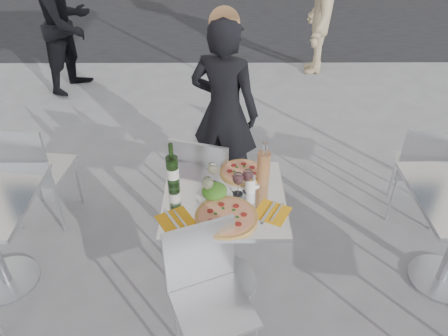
{
  "coord_description": "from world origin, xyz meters",
  "views": [
    {
      "loc": [
        -0.01,
        -2.02,
        2.38
      ],
      "look_at": [
        0.0,
        0.15,
        0.85
      ],
      "focal_mm": 35.0,
      "sensor_mm": 36.0,
      "label": 1
    }
  ],
  "objects_px": {
    "woman_diner": "(224,112)",
    "wineglass_red_b": "(248,176)",
    "side_chair_rfar": "(424,167)",
    "pizza_near": "(226,217)",
    "pedestrian_b": "(317,12)",
    "wineglass_white_a": "(208,184)",
    "chair_near": "(207,286)",
    "pedestrian_a": "(67,24)",
    "salad_plate": "(214,192)",
    "wineglass_white_b": "(213,169)",
    "main_table": "(224,223)",
    "napkin_left": "(176,220)",
    "sugar_shaker": "(250,184)",
    "napkin_right": "(272,212)",
    "wine_bottle": "(172,169)",
    "chair_far": "(205,180)",
    "side_chair_lfar": "(31,167)",
    "wineglass_red_a": "(238,179)",
    "pizza_far": "(242,173)",
    "carafe": "(263,167)"
  },
  "relations": [
    {
      "from": "pedestrian_b",
      "to": "napkin_left",
      "type": "distance_m",
      "value": 4.2
    },
    {
      "from": "main_table",
      "to": "pedestrian_a",
      "type": "distance_m",
      "value": 3.69
    },
    {
      "from": "main_table",
      "to": "napkin_left",
      "type": "height_order",
      "value": "napkin_left"
    },
    {
      "from": "pedestrian_a",
      "to": "napkin_left",
      "type": "distance_m",
      "value": 3.75
    },
    {
      "from": "wineglass_white_a",
      "to": "napkin_left",
      "type": "xyz_separation_m",
      "value": [
        -0.18,
        -0.19,
        -0.11
      ]
    },
    {
      "from": "chair_far",
      "to": "napkin_right",
      "type": "distance_m",
      "value": 0.76
    },
    {
      "from": "wineglass_white_a",
      "to": "wineglass_white_b",
      "type": "height_order",
      "value": "same"
    },
    {
      "from": "main_table",
      "to": "chair_far",
      "type": "distance_m",
      "value": 0.48
    },
    {
      "from": "pedestrian_a",
      "to": "wine_bottle",
      "type": "distance_m",
      "value": 3.44
    },
    {
      "from": "carafe",
      "to": "napkin_left",
      "type": "relative_size",
      "value": 1.18
    },
    {
      "from": "salad_plate",
      "to": "wineglass_white_b",
      "type": "bearing_deg",
      "value": 94.73
    },
    {
      "from": "woman_diner",
      "to": "sugar_shaker",
      "type": "distance_m",
      "value": 1.0
    },
    {
      "from": "chair_near",
      "to": "pizza_near",
      "type": "bearing_deg",
      "value": 47.41
    },
    {
      "from": "wineglass_white_b",
      "to": "wineglass_red_b",
      "type": "height_order",
      "value": "same"
    },
    {
      "from": "chair_near",
      "to": "carafe",
      "type": "relative_size",
      "value": 2.99
    },
    {
      "from": "pizza_near",
      "to": "side_chair_rfar",
      "type": "bearing_deg",
      "value": 29.28
    },
    {
      "from": "pedestrian_a",
      "to": "napkin_left",
      "type": "xyz_separation_m",
      "value": [
        1.57,
        -3.4,
        -0.05
      ]
    },
    {
      "from": "pizza_near",
      "to": "carafe",
      "type": "relative_size",
      "value": 1.22
    },
    {
      "from": "chair_far",
      "to": "chair_near",
      "type": "distance_m",
      "value": 0.93
    },
    {
      "from": "wineglass_white_b",
      "to": "napkin_right",
      "type": "bearing_deg",
      "value": -38.74
    },
    {
      "from": "chair_far",
      "to": "pizza_far",
      "type": "xyz_separation_m",
      "value": [
        0.25,
        -0.24,
        0.23
      ]
    },
    {
      "from": "main_table",
      "to": "sugar_shaker",
      "type": "height_order",
      "value": "sugar_shaker"
    },
    {
      "from": "side_chair_lfar",
      "to": "napkin_right",
      "type": "relative_size",
      "value": 3.79
    },
    {
      "from": "wineglass_red_a",
      "to": "napkin_right",
      "type": "bearing_deg",
      "value": -42.01
    },
    {
      "from": "pedestrian_b",
      "to": "wineglass_white_a",
      "type": "distance_m",
      "value": 3.96
    },
    {
      "from": "wineglass_white_b",
      "to": "chair_near",
      "type": "bearing_deg",
      "value": -92.4
    },
    {
      "from": "side_chair_lfar",
      "to": "wineglass_red_a",
      "type": "distance_m",
      "value": 1.63
    },
    {
      "from": "pedestrian_a",
      "to": "napkin_left",
      "type": "bearing_deg",
      "value": -134.01
    },
    {
      "from": "wineglass_white_b",
      "to": "wineglass_red_a",
      "type": "relative_size",
      "value": 1.0
    },
    {
      "from": "pedestrian_a",
      "to": "napkin_right",
      "type": "xyz_separation_m",
      "value": [
        2.11,
        -3.34,
        -0.05
      ]
    },
    {
      "from": "salad_plate",
      "to": "sugar_shaker",
      "type": "height_order",
      "value": "sugar_shaker"
    },
    {
      "from": "side_chair_rfar",
      "to": "pizza_near",
      "type": "xyz_separation_m",
      "value": [
        -1.49,
        -0.83,
        0.25
      ]
    },
    {
      "from": "side_chair_rfar",
      "to": "carafe",
      "type": "distance_m",
      "value": 1.41
    },
    {
      "from": "chair_far",
      "to": "side_chair_rfar",
      "type": "bearing_deg",
      "value": -156.36
    },
    {
      "from": "side_chair_lfar",
      "to": "sugar_shaker",
      "type": "height_order",
      "value": "side_chair_lfar"
    },
    {
      "from": "carafe",
      "to": "wineglass_white_a",
      "type": "relative_size",
      "value": 1.84
    },
    {
      "from": "pedestrian_b",
      "to": "chair_far",
      "type": "bearing_deg",
      "value": -15.62
    },
    {
      "from": "wineglass_white_b",
      "to": "pizza_far",
      "type": "bearing_deg",
      "value": 26.55
    },
    {
      "from": "main_table",
      "to": "side_chair_lfar",
      "type": "distance_m",
      "value": 1.53
    },
    {
      "from": "chair_far",
      "to": "wineglass_red_a",
      "type": "height_order",
      "value": "wineglass_red_a"
    },
    {
      "from": "chair_far",
      "to": "carafe",
      "type": "distance_m",
      "value": 0.6
    },
    {
      "from": "main_table",
      "to": "napkin_right",
      "type": "bearing_deg",
      "value": -28.58
    },
    {
      "from": "chair_near",
      "to": "pedestrian_a",
      "type": "xyz_separation_m",
      "value": [
        -1.75,
        3.67,
        0.29
      ]
    },
    {
      "from": "pizza_near",
      "to": "napkin_left",
      "type": "distance_m",
      "value": 0.28
    },
    {
      "from": "pizza_near",
      "to": "wine_bottle",
      "type": "bearing_deg",
      "value": 135.85
    },
    {
      "from": "chair_near",
      "to": "pizza_far",
      "type": "distance_m",
      "value": 0.76
    },
    {
      "from": "woman_diner",
      "to": "pedestrian_b",
      "type": "height_order",
      "value": "pedestrian_b"
    },
    {
      "from": "woman_diner",
      "to": "wineglass_white_a",
      "type": "xyz_separation_m",
      "value": [
        -0.1,
        -1.06,
        0.1
      ]
    },
    {
      "from": "main_table",
      "to": "sugar_shaker",
      "type": "bearing_deg",
      "value": 18.84
    },
    {
      "from": "woman_diner",
      "to": "wineglass_red_b",
      "type": "height_order",
      "value": "woman_diner"
    }
  ]
}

